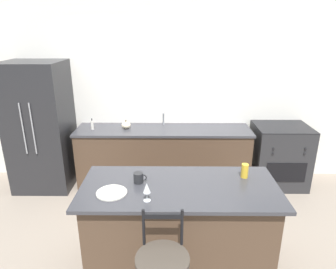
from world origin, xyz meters
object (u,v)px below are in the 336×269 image
(wine_glass, at_px, (147,188))
(pumpkin_decoration, at_px, (126,125))
(coffee_mug, at_px, (139,178))
(dinner_plate, at_px, (112,192))
(soap_bottle, at_px, (92,125))
(tumbler_cup, at_px, (245,171))
(oven_range, at_px, (279,155))
(refrigerator, at_px, (41,127))

(wine_glass, xyz_separation_m, pumpkin_decoration, (-0.47, 2.03, -0.09))
(coffee_mug, bearing_deg, dinner_plate, -138.15)
(dinner_plate, xyz_separation_m, soap_bottle, (-0.63, 1.87, 0.04))
(tumbler_cup, bearing_deg, pumpkin_decoration, 131.51)
(dinner_plate, distance_m, wine_glass, 0.37)
(pumpkin_decoration, bearing_deg, tumbler_cup, -48.49)
(soap_bottle, bearing_deg, coffee_mug, -62.64)
(tumbler_cup, relative_size, soap_bottle, 0.85)
(dinner_plate, bearing_deg, soap_bottle, 108.78)
(oven_range, relative_size, tumbler_cup, 6.67)
(oven_range, bearing_deg, coffee_mug, -139.82)
(tumbler_cup, bearing_deg, coffee_mug, -173.60)
(oven_range, distance_m, wine_glass, 2.79)
(pumpkin_decoration, bearing_deg, wine_glass, -77.06)
(coffee_mug, bearing_deg, soap_bottle, 117.36)
(dinner_plate, bearing_deg, tumbler_cup, 14.12)
(coffee_mug, bearing_deg, refrigerator, 134.80)
(coffee_mug, bearing_deg, pumpkin_decoration, 102.00)
(oven_range, relative_size, wine_glass, 5.59)
(coffee_mug, bearing_deg, tumbler_cup, 6.40)
(dinner_plate, bearing_deg, oven_range, 40.36)
(oven_range, xyz_separation_m, soap_bottle, (-2.84, -0.01, 0.49))
(wine_glass, xyz_separation_m, soap_bottle, (-0.96, 1.99, -0.07))
(refrigerator, xyz_separation_m, pumpkin_decoration, (1.25, 0.08, 0.00))
(dinner_plate, distance_m, tumbler_cup, 1.31)
(coffee_mug, xyz_separation_m, soap_bottle, (-0.86, 1.66, -0.00))
(refrigerator, distance_m, wine_glass, 2.60)
(wine_glass, bearing_deg, tumbler_cup, 25.04)
(refrigerator, xyz_separation_m, tumbler_cup, (2.66, -1.51, 0.04))
(oven_range, bearing_deg, tumbler_cup, -120.99)
(pumpkin_decoration, bearing_deg, dinner_plate, -85.91)
(coffee_mug, relative_size, soap_bottle, 0.76)
(oven_range, height_order, coffee_mug, coffee_mug)
(dinner_plate, bearing_deg, wine_glass, -19.98)
(wine_glass, bearing_deg, refrigerator, 131.41)
(oven_range, distance_m, coffee_mug, 2.64)
(coffee_mug, relative_size, tumbler_cup, 0.90)
(tumbler_cup, bearing_deg, oven_range, 59.01)
(refrigerator, height_order, coffee_mug, refrigerator)
(tumbler_cup, distance_m, soap_bottle, 2.46)
(dinner_plate, xyz_separation_m, tumbler_cup, (1.27, 0.32, 0.06))
(coffee_mug, distance_m, pumpkin_decoration, 1.75)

